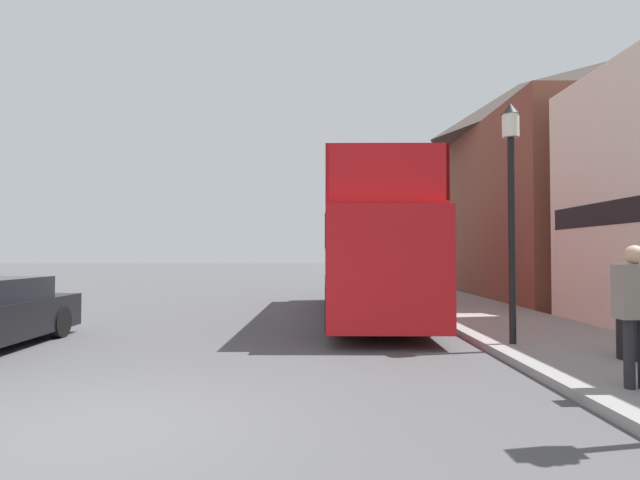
{
  "coord_description": "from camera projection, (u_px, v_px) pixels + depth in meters",
  "views": [
    {
      "loc": [
        2.23,
        -5.39,
        1.87
      ],
      "look_at": [
        2.48,
        10.12,
        2.29
      ],
      "focal_mm": 28.0,
      "sensor_mm": 36.0,
      "label": 1
    }
  ],
  "objects": [
    {
      "name": "parked_car_ahead_of_bus",
      "position": [
        362.0,
        280.0,
        22.3
      ],
      "size": [
        1.78,
        4.22,
        1.43
      ],
      "rotation": [
        0.0,
        0.0,
        -0.01
      ],
      "color": "#9E9EA3",
      "rests_on": "ground_plane"
    },
    {
      "name": "pedestrian_nearest",
      "position": [
        635.0,
        302.0,
        6.4
      ],
      "size": [
        0.48,
        0.26,
        1.84
      ],
      "color": "#232328",
      "rests_on": "sidewalk"
    },
    {
      "name": "sidewalk",
      "position": [
        420.0,
        292.0,
        23.4
      ],
      "size": [
        3.46,
        108.0,
        0.14
      ],
      "color": "gray",
      "rests_on": "ground_plane"
    },
    {
      "name": "lamp_post_nearest",
      "position": [
        511.0,
        177.0,
        9.65
      ],
      "size": [
        0.35,
        0.35,
        4.66
      ],
      "color": "black",
      "rests_on": "sidewalk"
    },
    {
      "name": "litter_bin",
      "position": [
        631.0,
        326.0,
        8.15
      ],
      "size": [
        0.48,
        0.48,
        1.01
      ],
      "color": "black",
      "rests_on": "sidewalk"
    },
    {
      "name": "ground_plane",
      "position": [
        270.0,
        289.0,
        26.29
      ],
      "size": [
        144.0,
        144.0,
        0.0
      ],
      "primitive_type": "plane",
      "color": "#4C4C4F"
    },
    {
      "name": "lamp_post_second",
      "position": [
        416.0,
        215.0,
        18.63
      ],
      "size": [
        0.35,
        0.35,
        4.61
      ],
      "color": "black",
      "rests_on": "sidewalk"
    },
    {
      "name": "tour_bus",
      "position": [
        367.0,
        255.0,
        14.97
      ],
      "size": [
        2.77,
        10.76,
        4.09
      ],
      "rotation": [
        0.0,
        0.0,
        -0.03
      ],
      "color": "red",
      "rests_on": "ground_plane"
    },
    {
      "name": "brick_terrace_rear",
      "position": [
        520.0,
        188.0,
        23.4
      ],
      "size": [
        6.0,
        16.13,
        9.89
      ],
      "color": "brown",
      "rests_on": "ground_plane"
    }
  ]
}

